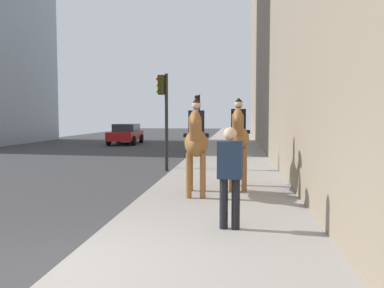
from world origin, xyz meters
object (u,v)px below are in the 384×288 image
pedestrian_greeting (230,171)px  mounted_horse_far (238,138)px  car_mid_lane (126,133)px  traffic_light_far_curb (198,110)px  mounted_horse_near (196,141)px  traffic_light_near_curb (164,106)px

pedestrian_greeting → mounted_horse_far: bearing=4.0°
pedestrian_greeting → car_mid_lane: (21.47, 7.75, -0.34)m
car_mid_lane → traffic_light_far_curb: 5.64m
mounted_horse_near → traffic_light_far_curb: (20.73, 1.94, 1.01)m
mounted_horse_far → traffic_light_far_curb: traffic_light_far_curb is taller
traffic_light_far_curb → mounted_horse_far: bearing=-171.6°
car_mid_lane → traffic_light_far_curb: size_ratio=1.28×
traffic_light_far_curb → pedestrian_greeting: bearing=-173.3°
mounted_horse_far → traffic_light_near_curb: traffic_light_near_curb is taller
mounted_horse_near → car_mid_lane: bearing=-163.7°
traffic_light_near_curb → traffic_light_far_curb: 15.79m
mounted_horse_far → pedestrian_greeting: 3.80m
mounted_horse_near → pedestrian_greeting: bearing=12.5°
mounted_horse_far → traffic_light_far_curb: (19.78, 2.93, 0.97)m
traffic_light_far_curb → traffic_light_near_curb: bearing=-179.0°
car_mid_lane → traffic_light_near_curb: traffic_light_near_curb is taller
car_mid_lane → traffic_light_far_curb: bearing=110.2°
mounted_horse_far → traffic_light_near_curb: bearing=-145.1°
pedestrian_greeting → traffic_light_far_curb: 23.77m
mounted_horse_near → traffic_light_near_curb: traffic_light_near_curb is taller
mounted_horse_far → pedestrian_greeting: size_ratio=1.39×
mounted_horse_near → car_mid_lane: mounted_horse_near is taller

